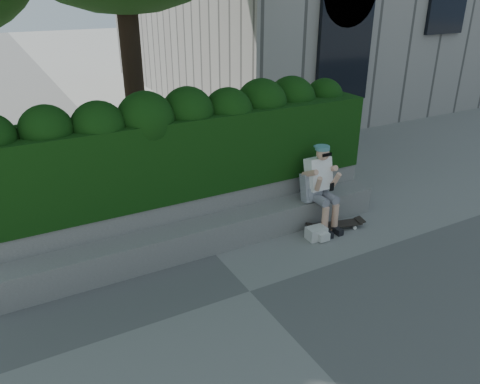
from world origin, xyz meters
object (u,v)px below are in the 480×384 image
skateboard (336,225)px  backpack_plaid (311,187)px  backpack_ground (316,233)px  person (320,183)px

skateboard → backpack_plaid: (-0.29, 0.34, 0.61)m
skateboard → backpack_plaid: size_ratio=1.92×
skateboard → backpack_plaid: 0.75m
backpack_plaid → backpack_ground: 0.76m
backpack_plaid → person: bearing=-33.5°
person → skateboard: 0.75m
person → backpack_ground: size_ratio=4.56×
person → backpack_ground: 0.81m
person → backpack_plaid: bearing=144.2°
backpack_plaid → skateboard: bearing=-47.9°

